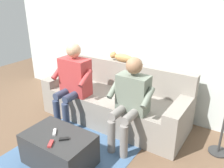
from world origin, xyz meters
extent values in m
plane|color=brown|center=(0.00, 0.60, 0.00)|extent=(8.00, 8.00, 0.00)
cube|color=silver|center=(0.00, -0.66, 1.32)|extent=(5.10, 0.06, 2.65)
cube|color=gray|center=(0.00, 0.00, 0.22)|extent=(1.86, 0.69, 0.45)
cube|color=gray|center=(0.00, -0.42, 0.43)|extent=(2.26, 0.15, 0.87)
cube|color=gray|center=(-1.03, 0.00, 0.29)|extent=(0.20, 0.69, 0.58)
cube|color=gray|center=(1.03, 0.00, 0.29)|extent=(0.20, 0.69, 0.58)
cube|color=#2D2D2D|center=(0.00, 1.10, 0.20)|extent=(0.80, 0.52, 0.39)
cube|color=slate|center=(-0.49, 0.23, 0.70)|extent=(0.40, 0.23, 0.50)
sphere|color=#936B4C|center=(-0.49, 0.23, 1.07)|extent=(0.21, 0.21, 0.21)
cylinder|color=gray|center=(-0.58, 0.41, 0.50)|extent=(0.11, 0.37, 0.11)
cylinder|color=gray|center=(-0.40, 0.41, 0.50)|extent=(0.11, 0.37, 0.11)
cylinder|color=gray|center=(-0.58, 0.60, 0.22)|extent=(0.10, 0.10, 0.45)
cylinder|color=gray|center=(-0.40, 0.60, 0.22)|extent=(0.10, 0.10, 0.45)
cylinder|color=slate|center=(-0.73, 0.31, 0.74)|extent=(0.08, 0.27, 0.22)
cylinder|color=slate|center=(-0.25, 0.31, 0.74)|extent=(0.08, 0.27, 0.22)
cube|color=#B23838|center=(0.49, 0.22, 0.72)|extent=(0.45, 0.25, 0.55)
sphere|color=tan|center=(0.49, 0.22, 1.13)|extent=(0.21, 0.21, 0.21)
cylinder|color=#333D56|center=(0.40, 0.39, 0.50)|extent=(0.11, 0.34, 0.11)
cylinder|color=#333D56|center=(0.58, 0.39, 0.50)|extent=(0.11, 0.34, 0.11)
cylinder|color=#333D56|center=(0.40, 0.56, 0.22)|extent=(0.10, 0.10, 0.45)
cylinder|color=#333D56|center=(0.58, 0.56, 0.22)|extent=(0.10, 0.10, 0.45)
cylinder|color=#B23838|center=(0.23, 0.30, 0.78)|extent=(0.08, 0.27, 0.22)
cylinder|color=#B23838|center=(0.75, 0.30, 0.78)|extent=(0.08, 0.27, 0.22)
ellipsoid|color=#B7844C|center=(0.04, -0.42, 0.93)|extent=(0.33, 0.11, 0.13)
sphere|color=#B7844C|center=(0.23, -0.42, 0.95)|extent=(0.11, 0.11, 0.11)
cone|color=#B7844C|center=(0.22, -0.44, 0.99)|extent=(0.04, 0.04, 0.03)
cone|color=#B7844C|center=(0.22, -0.39, 0.99)|extent=(0.04, 0.04, 0.03)
cylinder|color=#B7844C|center=(-0.18, -0.42, 0.90)|extent=(0.18, 0.03, 0.03)
cube|color=white|center=(0.06, 1.10, 0.41)|extent=(0.10, 0.11, 0.02)
cube|color=#B73333|center=(-0.06, 1.27, 0.40)|extent=(0.09, 0.12, 0.02)
cube|color=black|center=(-0.12, 1.13, 0.40)|extent=(0.11, 0.11, 0.02)
cube|color=#426084|center=(0.00, 0.95, 0.00)|extent=(1.40, 1.85, 0.01)
cylinder|color=#2D2D2D|center=(-1.55, -0.13, 0.01)|extent=(0.24, 0.24, 0.02)
camera|label=1|loc=(-1.73, 2.62, 1.94)|focal=37.10mm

